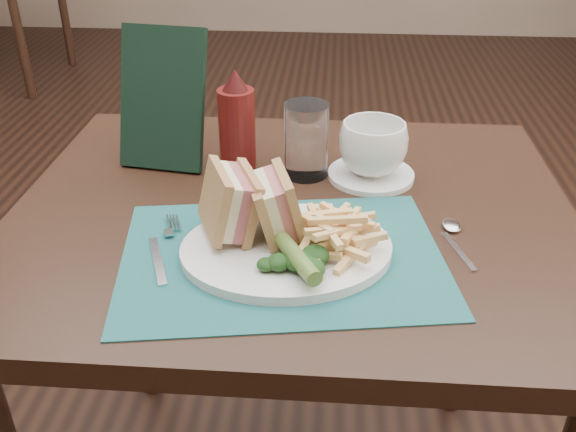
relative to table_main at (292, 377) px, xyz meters
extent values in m
plane|color=black|center=(0.00, 0.50, -0.38)|extent=(7.00, 7.00, 0.00)
plane|color=tan|center=(0.00, 4.00, -0.38)|extent=(6.00, 0.00, 6.00)
cube|color=#1C5A5A|center=(0.00, -0.15, 0.38)|extent=(0.50, 0.39, 0.00)
cylinder|color=#4E6E2A|center=(0.02, -0.20, 0.41)|extent=(0.07, 0.12, 0.03)
cylinder|color=white|center=(0.13, 0.11, 0.38)|extent=(0.19, 0.19, 0.01)
imported|color=white|center=(0.13, 0.11, 0.43)|extent=(0.16, 0.16, 0.09)
cylinder|color=white|center=(0.01, 0.12, 0.44)|extent=(0.09, 0.09, 0.13)
cube|color=black|center=(-0.24, 0.15, 0.50)|extent=(0.16, 0.11, 0.24)
camera|label=1|loc=(0.06, -0.90, 0.89)|focal=40.00mm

